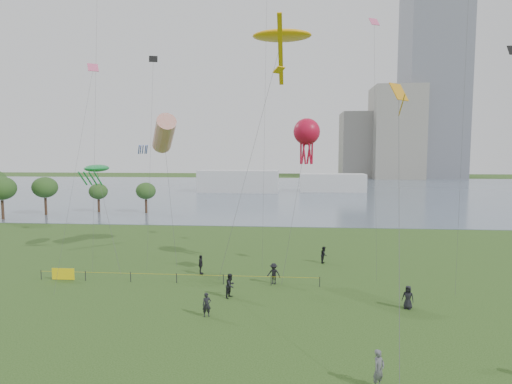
# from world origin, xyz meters

# --- Properties ---
(ground_plane) EXTENTS (400.00, 400.00, 0.00)m
(ground_plane) POSITION_xyz_m (0.00, 0.00, 0.00)
(ground_plane) COLOR #213D13
(lake) EXTENTS (400.00, 120.00, 0.08)m
(lake) POSITION_xyz_m (0.00, 100.00, 0.02)
(lake) COLOR slate
(lake) RESTS_ON ground_plane
(tower) EXTENTS (24.00, 24.00, 120.00)m
(tower) POSITION_xyz_m (62.00, 168.00, 60.00)
(tower) COLOR slate
(tower) RESTS_ON ground_plane
(building_mid) EXTENTS (20.00, 20.00, 38.00)m
(building_mid) POSITION_xyz_m (46.00, 162.00, 19.00)
(building_mid) COLOR gray
(building_mid) RESTS_ON ground_plane
(building_low) EXTENTS (16.00, 18.00, 28.00)m
(building_low) POSITION_xyz_m (32.00, 168.00, 14.00)
(building_low) COLOR slate
(building_low) RESTS_ON ground_plane
(pavilion_left) EXTENTS (22.00, 8.00, 6.00)m
(pavilion_left) POSITION_xyz_m (-12.00, 95.00, 3.00)
(pavilion_left) COLOR silver
(pavilion_left) RESTS_ON ground_plane
(pavilion_right) EXTENTS (18.00, 7.00, 5.00)m
(pavilion_right) POSITION_xyz_m (14.00, 98.00, 2.50)
(pavilion_right) COLOR silver
(pavilion_right) RESTS_ON ground_plane
(trees) EXTENTS (29.44, 13.60, 8.09)m
(trees) POSITION_xyz_m (-41.53, 47.45, 5.09)
(trees) COLOR #362318
(trees) RESTS_ON ground_plane
(fence) EXTENTS (24.07, 0.07, 1.05)m
(fence) POSITION_xyz_m (-13.04, 12.14, 0.55)
(fence) COLOR black
(fence) RESTS_ON ground_plane
(kite_flyer) EXTENTS (0.80, 0.80, 1.87)m
(kite_flyer) POSITION_xyz_m (6.85, -2.91, 0.93)
(kite_flyer) COLOR #56585D
(kite_flyer) RESTS_ON ground_plane
(spectator_a) EXTENTS (1.00, 1.10, 1.84)m
(spectator_a) POSITION_xyz_m (-1.87, 9.00, 0.92)
(spectator_a) COLOR black
(spectator_a) RESTS_ON ground_plane
(spectator_b) EXTENTS (1.27, 0.91, 1.77)m
(spectator_b) POSITION_xyz_m (1.28, 12.60, 0.89)
(spectator_b) COLOR black
(spectator_b) RESTS_ON ground_plane
(spectator_c) EXTENTS (0.55, 1.08, 1.76)m
(spectator_c) POSITION_xyz_m (-5.44, 14.93, 0.88)
(spectator_c) COLOR black
(spectator_c) RESTS_ON ground_plane
(spectator_d) EXTENTS (0.96, 0.84, 1.66)m
(spectator_d) POSITION_xyz_m (10.97, 7.70, 0.83)
(spectator_d) COLOR black
(spectator_d) RESTS_ON ground_plane
(spectator_f) EXTENTS (0.69, 0.58, 1.62)m
(spectator_f) POSITION_xyz_m (-2.92, 5.08, 0.81)
(spectator_f) COLOR black
(spectator_f) RESTS_ON ground_plane
(spectator_g) EXTENTS (0.80, 0.94, 1.67)m
(spectator_g) POSITION_xyz_m (5.98, 19.83, 0.83)
(spectator_g) COLOR black
(spectator_g) RESTS_ON ground_plane
(kite_stingray) EXTENTS (7.97, 10.14, 21.87)m
(kite_stingray) POSITION_xyz_m (1.74, 17.00, 21.39)
(kite_stingray) COLOR #3F3F42
(kite_windsock) EXTENTS (4.34, 5.24, 14.87)m
(kite_windsock) POSITION_xyz_m (-10.17, 20.06, 12.89)
(kite_windsock) COLOR #3F3F42
(kite_creature) EXTENTS (6.54, 9.44, 9.72)m
(kite_creature) POSITION_xyz_m (-17.94, 21.37, 9.30)
(kite_creature) COLOR #3F3F42
(kite_octopus) EXTENTS (3.28, 5.01, 14.05)m
(kite_octopus) POSITION_xyz_m (4.02, 16.26, 12.80)
(kite_octopus) COLOR #3F3F42
(kite_delta) EXTENTS (3.69, 14.81, 15.83)m
(kite_delta) POSITION_xyz_m (9.93, 7.62, 14.36)
(kite_delta) COLOR #3F3F42
(small_kites) EXTENTS (36.52, 13.34, 10.08)m
(small_kites) POSITION_xyz_m (0.29, 18.15, 22.81)
(small_kites) COLOR orange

